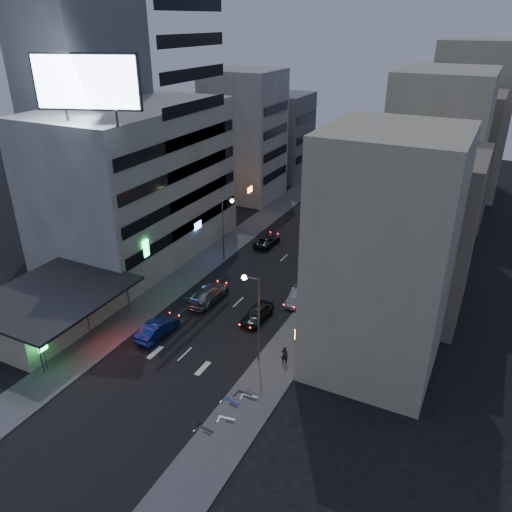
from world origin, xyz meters
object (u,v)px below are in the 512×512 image
Objects in this scene: parked_car_right_near at (257,313)px; road_car_silver at (208,294)px; parked_car_left at (267,240)px; person at (285,355)px; road_car_blue at (157,329)px; scooter_silver_b at (258,391)px; scooter_blue at (241,398)px; parked_car_right_far at (344,220)px; scooter_black_a at (214,425)px; scooter_silver_a at (236,413)px; scooter_black_b at (253,389)px; parked_car_right_mid at (298,296)px.

road_car_silver is at bearing 173.14° from parked_car_right_near.
person reaches higher than parked_car_left.
road_car_blue reaches higher than scooter_silver_b.
scooter_blue is at bearing 113.46° from parked_car_left.
scooter_silver_b is at bearing -87.34° from parked_car_right_far.
parked_car_left is 0.86× the size of parked_car_right_far.
scooter_black_a is 4.82m from scooter_silver_b.
scooter_silver_a is 0.97× the size of scooter_black_b.
road_car_silver reaches higher than scooter_silver_a.
parked_car_right_far is at bearing -103.97° from road_car_silver.
road_car_silver is 17.67m from scooter_silver_a.
person reaches higher than scooter_black_a.
road_car_blue reaches higher than parked_car_right_mid.
parked_car_right_far is at bearing 92.62° from parked_car_right_mid.
scooter_silver_a is 1.60m from scooter_blue.
person is 4.75m from scooter_silver_b.
parked_car_right_mid reaches higher than scooter_black_b.
parked_car_right_far reaches higher than road_car_blue.
scooter_silver_a is at bearing -67.95° from parked_car_right_near.
parked_car_right_near is at bearing 32.21° from scooter_blue.
road_car_blue reaches higher than scooter_black_a.
parked_car_right_far is 40.93m from scooter_silver_a.
parked_car_right_near is 0.79× the size of road_car_silver.
parked_car_right_far is at bearing -98.98° from road_car_blue.
parked_car_left is at bearing 125.11° from parked_car_right_mid.
parked_car_right_mid is 0.91× the size of road_car_blue.
scooter_blue is at bearing 160.17° from road_car_blue.
scooter_silver_b is at bearing -19.80° from scooter_blue.
parked_car_right_mid reaches higher than scooter_silver_a.
scooter_black_b is at bearing -62.94° from parked_car_right_near.
person is (5.11, -33.02, 0.18)m from parked_car_right_far.
parked_car_left reaches higher than scooter_black_a.
scooter_silver_b is (11.90, -26.70, 0.07)m from parked_car_left.
parked_car_right_mid is at bearing -1.63° from scooter_silver_a.
scooter_silver_b is at bearing 135.11° from road_car_silver.
road_car_silver is (0.60, -15.68, 0.18)m from parked_car_left.
parked_car_left is 0.98× the size of road_car_blue.
parked_car_right_near is at bearing -49.35° from person.
scooter_silver_a is (10.88, -13.93, -0.12)m from road_car_silver.
road_car_blue is 12.22m from scooter_black_b.
road_car_blue reaches higher than parked_car_left.
scooter_blue is 1.03× the size of scooter_silver_b.
person is 0.89× the size of scooter_silver_a.
person is 0.90× the size of scooter_black_a.
scooter_blue is at bearing 6.12° from scooter_silver_a.
parked_car_left is at bearing -88.45° from road_car_silver.
road_car_silver is (-8.54, -3.99, 0.11)m from parked_car_right_mid.
road_car_blue is 12.41m from person.
parked_car_right_near reaches higher than parked_car_right_mid.
parked_car_left is at bearing -87.81° from road_car_blue.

